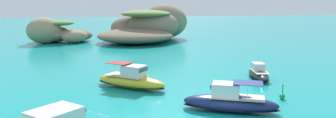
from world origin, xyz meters
TOP-DOWN VIEW (x-y plane):
  - islet_large at (4.34, 58.06)m, footprint 25.85×25.49m
  - islet_small at (-17.26, 58.27)m, footprint 17.24×13.74m
  - motorboat_yellow at (-5.16, 12.56)m, footprint 8.06×7.45m
  - motorboat_navy at (2.07, 3.04)m, footprint 8.38×5.88m
  - motorboat_charcoal at (10.43, 13.56)m, footprint 3.28×6.53m
  - channel_buoy at (8.36, 5.10)m, footprint 0.56×0.56m

SIDE VIEW (x-z plane):
  - channel_buoy at x=8.36m, z-range -0.40..1.08m
  - motorboat_charcoal at x=10.43m, z-range -0.31..1.55m
  - motorboat_navy at x=2.07m, z-range -0.46..2.09m
  - motorboat_yellow at x=-5.16m, z-range -0.48..2.17m
  - islet_small at x=-17.26m, z-range -0.71..5.14m
  - islet_large at x=4.34m, z-range -1.13..7.68m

